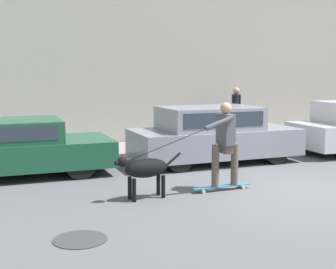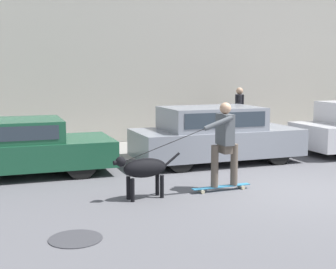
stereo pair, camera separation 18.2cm
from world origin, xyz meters
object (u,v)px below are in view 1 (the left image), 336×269
parked_car_0 (10,148)px  pedestrian_with_bag (236,113)px  parked_car_1 (213,135)px  dog (145,169)px  skateboarder (225,141)px

parked_car_0 → pedestrian_with_bag: pedestrian_with_bag is taller
parked_car_1 → pedestrian_with_bag: pedestrian_with_bag is taller
parked_car_1 → dog: 3.56m
dog → pedestrian_with_bag: bearing=-141.5°
skateboarder → parked_car_0: bearing=-38.5°
parked_car_1 → dog: parked_car_1 is taller
parked_car_1 → dog: (-2.45, -2.59, -0.13)m
parked_car_0 → dog: (2.15, -2.59, -0.08)m
parked_car_0 → pedestrian_with_bag: size_ratio=2.63×
dog → pedestrian_with_bag: (3.97, 4.39, 0.49)m
parked_car_0 → dog: 3.37m
parked_car_1 → pedestrian_with_bag: (1.52, 1.80, 0.35)m
parked_car_0 → dog: parked_car_0 is taller
parked_car_1 → skateboarder: (-0.92, -2.50, 0.27)m
parked_car_0 → skateboarder: bearing=-35.8°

